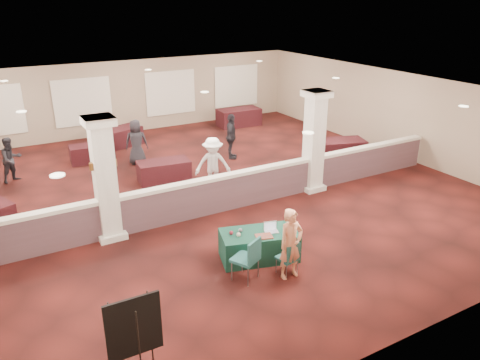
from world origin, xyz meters
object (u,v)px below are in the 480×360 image
attendee_a (11,160)px  attendee_c (231,137)px  easel_board (134,328)px  woman (291,244)px  conf_chair_side (249,256)px  far_table_front_center (164,171)px  conf_chair_main (290,256)px  far_table_front_right (339,150)px  far_table_back_right (239,117)px  far_table_back_left (92,153)px  attendee_b (213,164)px  attendee_d (136,142)px  far_table_back_center (119,137)px  near_table (259,245)px

attendee_a → attendee_c: 7.64m
easel_board → woman: size_ratio=0.94×
conf_chair_side → far_table_front_center: size_ratio=0.60×
conf_chair_main → far_table_front_right: (6.17, 5.54, -0.09)m
woman → far_table_back_right: bearing=64.3°
far_table_front_center → far_table_front_right: far_table_front_right is taller
far_table_back_left → far_table_front_center: bearing=-62.9°
far_table_front_center → attendee_b: size_ratio=0.98×
conf_chair_main → attendee_d: attendee_d is taller
woman → far_table_back_center: bearing=91.6°
near_table → conf_chair_main: 0.99m
far_table_front_center → far_table_front_right: bearing=-10.8°
woman → attendee_b: bearing=80.8°
attendee_b → attendee_d: bearing=132.1°
easel_board → far_table_back_center: (3.31, 12.55, -0.60)m
conf_chair_main → attendee_a: (-4.76, 9.24, 0.28)m
conf_chair_main → far_table_back_center: conf_chair_main is taller
woman → far_table_back_right: 12.94m
conf_chair_side → far_table_back_center: bearing=61.2°
conf_chair_main → far_table_front_center: (-0.36, 6.79, -0.13)m
conf_chair_side → far_table_front_center: conf_chair_side is taller
far_table_front_right → conf_chair_main: bearing=-138.1°
far_table_back_right → attendee_b: (-4.61, -6.50, 0.47)m
easel_board → far_table_back_left: size_ratio=0.97×
attendee_c → attendee_d: 3.51m
conf_chair_side → attendee_d: bearing=60.9°
easel_board → far_table_back_center: bearing=76.4°
conf_chair_side → attendee_d: (0.28, 8.56, 0.23)m
far_table_front_right → attendee_b: bearing=-176.8°
easel_board → attendee_a: 10.50m
conf_chair_side → attendee_a: attendee_a is taller
near_table → attendee_d: 7.90m
conf_chair_side → far_table_front_right: 8.81m
woman → attendee_a: woman is taller
far_table_front_right → attendee_d: 7.55m
easel_board → far_table_front_right: bearing=35.1°
far_table_back_right → attendee_d: attendee_d is taller
near_table → attendee_d: size_ratio=1.07×
far_table_back_right → near_table: bearing=-117.2°
near_table → attendee_a: (-4.56, 8.28, 0.42)m
attendee_a → attendee_c: (7.48, -1.55, 0.10)m
conf_chair_side → far_table_back_right: bearing=34.3°
woman → far_table_back_left: (-1.98, 10.03, -0.50)m
far_table_back_center → conf_chair_side: bearing=-91.6°
far_table_front_center → far_table_back_center: size_ratio=0.92×
conf_chair_side → woman: 0.95m
easel_board → attendee_a: easel_board is taller
far_table_front_right → attendee_d: bearing=154.1°
attendee_a → attendee_d: bearing=-35.0°
far_table_front_center → attendee_c: bearing=16.5°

